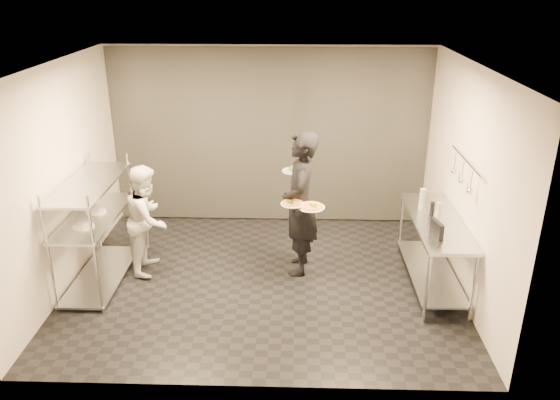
{
  "coord_description": "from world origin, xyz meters",
  "views": [
    {
      "loc": [
        0.42,
        -6.24,
        3.74
      ],
      "look_at": [
        0.22,
        0.14,
        1.1
      ],
      "focal_mm": 35.0,
      "sensor_mm": 36.0,
      "label": 1
    }
  ],
  "objects_px": {
    "salad_plate": "(293,170)",
    "pos_monitor": "(437,229)",
    "pizza_plate_far": "(311,206)",
    "pizza_plate_near": "(292,203)",
    "pass_rack": "(95,226)",
    "bottle_dark": "(432,209)",
    "prep_counter": "(434,241)",
    "chef": "(148,219)",
    "bottle_green": "(422,199)",
    "bottle_clear": "(439,210)",
    "waiter": "(300,204)"
  },
  "relations": [
    {
      "from": "pizza_plate_near",
      "to": "salad_plate",
      "type": "bearing_deg",
      "value": 89.05
    },
    {
      "from": "bottle_green",
      "to": "bottle_dark",
      "type": "relative_size",
      "value": 1.48
    },
    {
      "from": "pass_rack",
      "to": "pos_monitor",
      "type": "height_order",
      "value": "pass_rack"
    },
    {
      "from": "salad_plate",
      "to": "bottle_dark",
      "type": "height_order",
      "value": "salad_plate"
    },
    {
      "from": "waiter",
      "to": "bottle_dark",
      "type": "distance_m",
      "value": 1.67
    },
    {
      "from": "prep_counter",
      "to": "pass_rack",
      "type": "bearing_deg",
      "value": -179.97
    },
    {
      "from": "chef",
      "to": "bottle_clear",
      "type": "relative_size",
      "value": 7.04
    },
    {
      "from": "pizza_plate_far",
      "to": "pos_monitor",
      "type": "distance_m",
      "value": 1.55
    },
    {
      "from": "bottle_dark",
      "to": "pos_monitor",
      "type": "bearing_deg",
      "value": -97.42
    },
    {
      "from": "pizza_plate_near",
      "to": "bottle_dark",
      "type": "distance_m",
      "value": 1.76
    },
    {
      "from": "bottle_green",
      "to": "pass_rack",
      "type": "bearing_deg",
      "value": -175.4
    },
    {
      "from": "bottle_dark",
      "to": "waiter",
      "type": "bearing_deg",
      "value": 172.59
    },
    {
      "from": "bottle_dark",
      "to": "salad_plate",
      "type": "bearing_deg",
      "value": 164.45
    },
    {
      "from": "waiter",
      "to": "pizza_plate_near",
      "type": "xyz_separation_m",
      "value": [
        -0.1,
        -0.22,
        0.1
      ]
    },
    {
      "from": "pos_monitor",
      "to": "prep_counter",
      "type": "bearing_deg",
      "value": 63.96
    },
    {
      "from": "salad_plate",
      "to": "pos_monitor",
      "type": "bearing_deg",
      "value": -32.49
    },
    {
      "from": "pizza_plate_near",
      "to": "bottle_green",
      "type": "height_order",
      "value": "bottle_green"
    },
    {
      "from": "bottle_dark",
      "to": "bottle_green",
      "type": "bearing_deg",
      "value": 109.67
    },
    {
      "from": "prep_counter",
      "to": "bottle_green",
      "type": "height_order",
      "value": "bottle_green"
    },
    {
      "from": "bottle_clear",
      "to": "bottle_dark",
      "type": "height_order",
      "value": "bottle_clear"
    },
    {
      "from": "pizza_plate_far",
      "to": "salad_plate",
      "type": "xyz_separation_m",
      "value": [
        -0.23,
        0.52,
        0.3
      ]
    },
    {
      "from": "pass_rack",
      "to": "bottle_green",
      "type": "bearing_deg",
      "value": 4.6
    },
    {
      "from": "chef",
      "to": "pizza_plate_far",
      "type": "bearing_deg",
      "value": -94.92
    },
    {
      "from": "pizza_plate_near",
      "to": "pass_rack",
      "type": "bearing_deg",
      "value": -177.49
    },
    {
      "from": "pass_rack",
      "to": "bottle_dark",
      "type": "height_order",
      "value": "pass_rack"
    },
    {
      "from": "prep_counter",
      "to": "pos_monitor",
      "type": "bearing_deg",
      "value": -104.35
    },
    {
      "from": "pizza_plate_near",
      "to": "salad_plate",
      "type": "distance_m",
      "value": 0.56
    },
    {
      "from": "pass_rack",
      "to": "waiter",
      "type": "height_order",
      "value": "waiter"
    },
    {
      "from": "pizza_plate_far",
      "to": "bottle_dark",
      "type": "xyz_separation_m",
      "value": [
        1.52,
        0.03,
        -0.03
      ]
    },
    {
      "from": "prep_counter",
      "to": "bottle_clear",
      "type": "xyz_separation_m",
      "value": [
        0.02,
        0.06,
        0.4
      ]
    },
    {
      "from": "prep_counter",
      "to": "chef",
      "type": "bearing_deg",
      "value": 175.37
    },
    {
      "from": "chef",
      "to": "bottle_dark",
      "type": "bearing_deg",
      "value": -91.95
    },
    {
      "from": "pizza_plate_near",
      "to": "pizza_plate_far",
      "type": "distance_m",
      "value": 0.24
    },
    {
      "from": "pizza_plate_far",
      "to": "salad_plate",
      "type": "bearing_deg",
      "value": 113.74
    },
    {
      "from": "chef",
      "to": "bottle_green",
      "type": "height_order",
      "value": "chef"
    },
    {
      "from": "bottle_green",
      "to": "prep_counter",
      "type": "bearing_deg",
      "value": -69.63
    },
    {
      "from": "waiter",
      "to": "bottle_clear",
      "type": "distance_m",
      "value": 1.75
    },
    {
      "from": "salad_plate",
      "to": "bottle_clear",
      "type": "bearing_deg",
      "value": -16.64
    },
    {
      "from": "bottle_green",
      "to": "bottle_clear",
      "type": "distance_m",
      "value": 0.32
    },
    {
      "from": "pizza_plate_near",
      "to": "bottle_clear",
      "type": "bearing_deg",
      "value": -1.67
    },
    {
      "from": "prep_counter",
      "to": "bottle_clear",
      "type": "bearing_deg",
      "value": 66.97
    },
    {
      "from": "pass_rack",
      "to": "pizza_plate_far",
      "type": "distance_m",
      "value": 2.78
    },
    {
      "from": "prep_counter",
      "to": "bottle_dark",
      "type": "height_order",
      "value": "bottle_dark"
    },
    {
      "from": "prep_counter",
      "to": "bottle_dark",
      "type": "distance_m",
      "value": 0.41
    },
    {
      "from": "chef",
      "to": "salad_plate",
      "type": "bearing_deg",
      "value": -80.25
    },
    {
      "from": "pass_rack",
      "to": "chef",
      "type": "relative_size",
      "value": 1.08
    },
    {
      "from": "pos_monitor",
      "to": "bottle_clear",
      "type": "height_order",
      "value": "bottle_clear"
    },
    {
      "from": "prep_counter",
      "to": "bottle_dark",
      "type": "bearing_deg",
      "value": 111.75
    },
    {
      "from": "pizza_plate_near",
      "to": "bottle_green",
      "type": "bearing_deg",
      "value": 7.72
    },
    {
      "from": "salad_plate",
      "to": "pizza_plate_near",
      "type": "bearing_deg",
      "value": -90.95
    }
  ]
}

